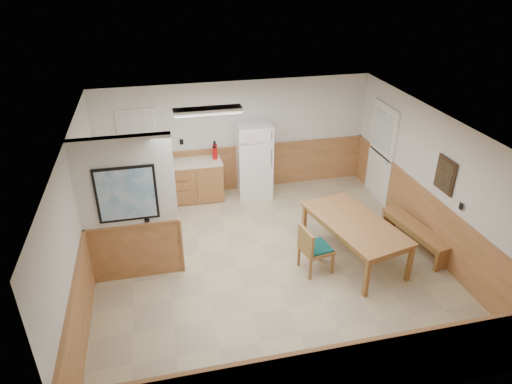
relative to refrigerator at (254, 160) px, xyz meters
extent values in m
plane|color=tan|center=(-0.32, -2.63, -0.83)|extent=(6.00, 6.00, 0.00)
cube|color=silver|center=(-0.32, -2.63, 1.67)|extent=(6.00, 6.00, 0.02)
cube|color=silver|center=(-0.32, 0.37, 0.42)|extent=(6.00, 0.02, 2.50)
cube|color=silver|center=(2.68, -2.63, 0.42)|extent=(0.02, 6.00, 2.50)
cube|color=silver|center=(-3.32, -2.63, 0.42)|extent=(0.02, 6.00, 2.50)
cube|color=#C3754E|center=(-0.32, 0.35, -0.33)|extent=(6.00, 0.04, 1.00)
cube|color=#C3754E|center=(2.66, -2.63, -0.33)|extent=(0.04, 6.00, 1.00)
cube|color=#C3754E|center=(-3.30, -2.63, -0.33)|extent=(0.04, 6.00, 1.00)
cube|color=silver|center=(-2.57, -2.43, 0.92)|extent=(1.50, 0.15, 1.50)
cube|color=#C3754E|center=(-2.57, -2.43, -0.33)|extent=(1.50, 0.17, 1.00)
cube|color=black|center=(-2.57, -2.52, 0.77)|extent=(0.92, 0.03, 0.92)
cube|color=white|center=(-2.57, -2.54, 0.77)|extent=(0.84, 0.01, 0.84)
cube|color=#B37A3F|center=(-1.42, 0.05, -0.40)|extent=(1.40, 0.60, 0.86)
cube|color=#B37A3F|center=(-2.89, 0.05, -0.40)|extent=(0.06, 0.60, 0.86)
cube|color=#B37A3F|center=(-2.15, 0.05, -0.40)|extent=(0.06, 0.60, 0.86)
cube|color=beige|center=(-1.82, 0.05, 0.05)|extent=(2.20, 0.60, 0.04)
cube|color=beige|center=(-1.82, 0.35, 0.12)|extent=(2.20, 0.02, 0.10)
cube|color=white|center=(2.65, -0.73, 0.19)|extent=(0.05, 1.02, 2.15)
cube|color=white|center=(2.64, -0.73, 0.19)|extent=(0.04, 0.90, 2.05)
cube|color=silver|center=(2.61, -0.73, 0.72)|extent=(0.02, 0.76, 0.80)
cube|color=white|center=(-2.42, 0.35, 0.72)|extent=(0.80, 0.03, 1.00)
cube|color=white|center=(-2.42, 0.34, 0.72)|extent=(0.70, 0.01, 0.90)
cube|color=#382416|center=(2.65, -2.93, 0.72)|extent=(0.03, 0.50, 0.60)
cube|color=black|center=(2.63, -2.93, 0.72)|extent=(0.01, 0.42, 0.52)
cube|color=white|center=(-1.12, -1.33, 1.62)|extent=(1.20, 0.30, 0.08)
cube|color=white|center=(-1.12, -1.33, 1.57)|extent=(1.15, 0.25, 0.01)
cube|color=white|center=(0.00, 0.00, 0.00)|extent=(0.78, 0.74, 1.67)
cube|color=silver|center=(0.29, -0.36, 0.68)|extent=(0.03, 0.02, 0.22)
cube|color=silver|center=(0.29, -0.36, 0.17)|extent=(0.03, 0.02, 0.39)
cube|color=#A8633D|center=(1.16, -2.80, -0.11)|extent=(1.42, 2.17, 0.05)
cube|color=#A8633D|center=(1.16, -2.80, -0.18)|extent=(1.30, 2.05, 0.10)
cube|color=#A8633D|center=(0.95, -3.81, -0.48)|extent=(0.08, 0.08, 0.70)
cube|color=#A8633D|center=(0.53, -1.98, -0.48)|extent=(0.08, 0.08, 0.70)
cube|color=#A8633D|center=(1.80, -3.61, -0.48)|extent=(0.08, 0.08, 0.70)
cube|color=#A8633D|center=(1.38, -1.79, -0.48)|extent=(0.08, 0.08, 0.70)
cube|color=#A8633D|center=(2.41, -2.75, -0.41)|extent=(0.61, 1.62, 0.05)
cube|color=#A8633D|center=(2.41, -3.49, -0.63)|extent=(0.33, 0.11, 0.40)
cube|color=#A8633D|center=(2.41, -2.01, -0.63)|extent=(0.33, 0.11, 0.40)
cube|color=#A8633D|center=(0.40, -2.97, -0.41)|extent=(0.55, 0.55, 0.06)
cube|color=#0E4743|center=(0.40, -2.97, -0.37)|extent=(0.51, 0.51, 0.03)
cube|color=#A8633D|center=(0.19, -3.01, -0.18)|extent=(0.13, 0.48, 0.40)
cube|color=#0E4743|center=(-0.01, -3.04, -0.18)|extent=(0.09, 0.42, 0.34)
cube|color=#A8633D|center=(0.23, -3.22, -0.64)|extent=(0.05, 0.05, 0.39)
cube|color=#A8633D|center=(0.16, -2.80, -0.64)|extent=(0.05, 0.05, 0.39)
cube|color=#A8633D|center=(0.64, -3.15, -0.64)|extent=(0.05, 0.05, 0.39)
cube|color=#A8633D|center=(0.57, -2.73, -0.64)|extent=(0.05, 0.05, 0.39)
cylinder|color=red|center=(-0.84, 0.09, 0.23)|extent=(0.13, 0.13, 0.33)
cylinder|color=black|center=(-0.84, 0.09, 0.43)|extent=(0.06, 0.06, 0.07)
cylinder|color=#167C2F|center=(-2.63, 0.02, 0.17)|extent=(0.07, 0.07, 0.20)
camera|label=1|loc=(-2.03, -8.95, 4.05)|focal=32.00mm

